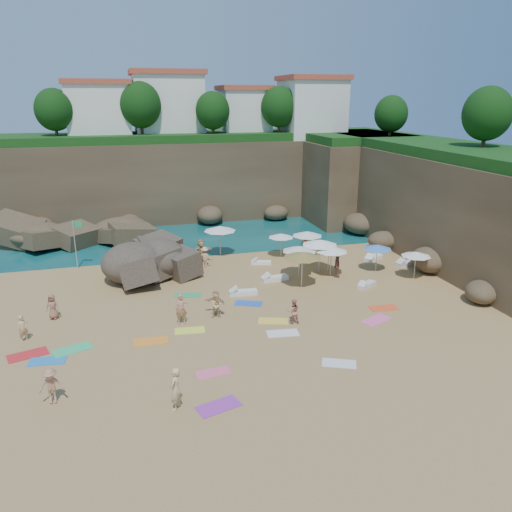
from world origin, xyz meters
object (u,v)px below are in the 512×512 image
object	(u,v)px
person_stand_4	(306,244)
person_stand_6	(176,389)
person_stand_3	(337,266)
person_stand_5	(201,251)
parasol_1	(320,242)
flag_pole	(76,238)
parasol_0	(220,229)
person_stand_2	(205,257)
lounger_0	(275,278)
person_stand_0	(23,328)
person_stand_1	(293,311)
parasol_2	(281,236)
rock_outcrop	(147,275)

from	to	relation	value
person_stand_4	person_stand_6	xyz separation A→B (m)	(-12.77, -18.52, 0.10)
person_stand_3	person_stand_5	world-z (taller)	person_stand_5
parasol_1	person_stand_5	size ratio (longest dim) A/B	1.38
flag_pole	person_stand_5	xyz separation A→B (m)	(9.14, -1.16, -1.43)
parasol_0	person_stand_2	xyz separation A→B (m)	(-1.70, -2.54, -1.47)
flag_pole	person_stand_2	xyz separation A→B (m)	(9.25, -2.25, -1.58)
lounger_0	person_stand_5	distance (m)	6.90
person_stand_2	person_stand_6	size ratio (longest dim) A/B	0.84
person_stand_5	flag_pole	bearing A→B (deg)	159.14
flag_pole	person_stand_4	size ratio (longest dim) A/B	2.19
person_stand_0	person_stand_3	bearing A→B (deg)	-22.71
person_stand_1	person_stand_6	distance (m)	9.86
parasol_2	person_stand_5	xyz separation A→B (m)	(-6.46, 0.18, -0.83)
person_stand_1	person_stand_3	xyz separation A→B (m)	(5.57, 6.38, 0.12)
person_stand_4	person_stand_6	world-z (taller)	person_stand_6
parasol_0	person_stand_4	size ratio (longest dim) A/B	1.54
parasol_0	person_stand_6	xyz separation A→B (m)	(-5.97, -20.13, -1.32)
rock_outcrop	lounger_0	bearing A→B (deg)	-21.78
person_stand_2	person_stand_4	distance (m)	8.55
flag_pole	person_stand_1	bearing A→B (deg)	-47.11
person_stand_3	person_stand_6	distance (m)	18.28
person_stand_2	parasol_1	bearing A→B (deg)	-178.67
parasol_1	person_stand_6	world-z (taller)	parasol_1
parasol_0	person_stand_3	size ratio (longest dim) A/B	1.53
flag_pole	person_stand_0	size ratio (longest dim) A/B	2.51
parasol_0	person_stand_0	world-z (taller)	parasol_0
parasol_1	person_stand_1	world-z (taller)	parasol_1
parasol_1	parasol_2	distance (m)	4.53
lounger_0	person_stand_4	distance (m)	6.70
rock_outcrop	person_stand_2	world-z (taller)	person_stand_2
parasol_2	person_stand_1	world-z (taller)	parasol_2
parasol_2	person_stand_5	size ratio (longest dim) A/B	1.08
rock_outcrop	person_stand_4	distance (m)	13.05
rock_outcrop	parasol_1	world-z (taller)	parasol_1
person_stand_1	person_stand_6	world-z (taller)	person_stand_6
rock_outcrop	person_stand_6	distance (m)	16.88
lounger_0	person_stand_3	distance (m)	4.58
person_stand_3	person_stand_4	world-z (taller)	person_stand_3
person_stand_0	person_stand_4	bearing A→B (deg)	-8.26
parasol_1	person_stand_1	xyz separation A→B (m)	(-4.78, -7.82, -1.53)
flag_pole	parasol_0	distance (m)	10.95
parasol_1	parasol_2	bearing A→B (deg)	110.78
parasol_0	person_stand_3	xyz separation A→B (m)	(7.04, -7.29, -1.41)
parasol_2	person_stand_2	world-z (taller)	parasol_2
parasol_2	rock_outcrop	bearing A→B (deg)	-171.33
lounger_0	person_stand_4	bearing A→B (deg)	45.42
person_stand_0	person_stand_2	distance (m)	14.73
rock_outcrop	person_stand_1	bearing A→B (deg)	-53.85
parasol_1	parasol_2	world-z (taller)	parasol_1
parasol_1	person_stand_0	bearing A→B (deg)	-162.47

